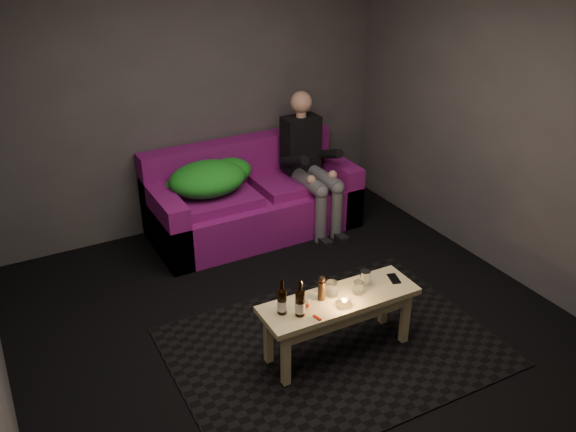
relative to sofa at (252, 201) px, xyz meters
The scene contains 17 objects.
floor 1.89m from the sofa, 102.89° to the right, with size 4.50×4.50×0.00m, color black.
room 1.94m from the sofa, 107.13° to the right, with size 4.50×4.50×4.50m.
rug 2.00m from the sofa, 98.39° to the right, with size 2.29×1.66×0.01m, color black.
sofa is the anchor object (origin of this frame).
green_blanket 0.54m from the sofa, behind, with size 0.87×0.60×0.30m.
person 0.69m from the sofa, 16.33° to the right, with size 0.36×0.82×1.33m.
coffee_table 2.03m from the sofa, 98.18° to the right, with size 1.15×0.38×0.47m.
beer_bottle_a 2.11m from the sofa, 110.10° to the right, with size 0.07×0.07×0.26m.
beer_bottle_b 2.16m from the sofa, 107.07° to the right, with size 0.07×0.07×0.27m.
salt_shaker 2.08m from the sofa, 105.31° to the right, with size 0.04×0.04×0.08m, color silver.
pepper_mill 2.02m from the sofa, 101.80° to the right, with size 0.05×0.05×0.14m, color black.
tumbler_back 1.99m from the sofa, 99.34° to the right, with size 0.09×0.09×0.10m, color white.
tealight 2.12m from the sofa, 98.37° to the right, with size 0.06×0.06×0.04m.
tumbler_front 2.04m from the sofa, 94.10° to the right, with size 0.07×0.07×0.09m, color white.
steel_cup 1.96m from the sofa, 91.01° to the right, with size 0.07×0.07×0.10m, color silver.
smartphone 2.01m from the sofa, 84.71° to the right, with size 0.07×0.13×0.01m, color black.
red_lighter 2.21m from the sofa, 104.44° to the right, with size 0.02×0.07×0.01m, color red.
Camera 1 is at (-1.87, -3.08, 2.87)m, focal length 38.00 mm.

